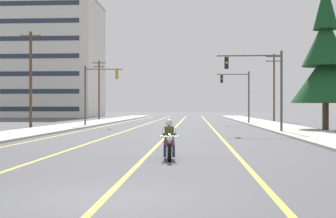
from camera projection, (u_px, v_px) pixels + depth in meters
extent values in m
plane|color=#47474C|center=(91.00, 200.00, 9.11)|extent=(400.00, 400.00, 0.00)
cube|color=yellow|center=(179.00, 124.00, 54.02)|extent=(0.16, 100.00, 0.01)
cube|color=yellow|center=(148.00, 123.00, 54.24)|extent=(0.16, 100.00, 0.01)
cube|color=yellow|center=(208.00, 124.00, 53.81)|extent=(0.16, 100.00, 0.01)
cube|color=yellow|center=(119.00, 123.00, 54.45)|extent=(0.16, 100.00, 0.01)
cube|color=#ADA89E|center=(270.00, 125.00, 48.43)|extent=(4.40, 110.00, 0.14)
cube|color=#ADA89E|center=(83.00, 124.00, 49.65)|extent=(4.40, 110.00, 0.14)
cylinder|color=black|center=(170.00, 152.00, 15.67)|extent=(0.17, 0.65, 0.64)
cylinder|color=black|center=(169.00, 148.00, 17.22)|extent=(0.17, 0.65, 0.64)
cylinder|color=silver|center=(169.00, 143.00, 15.77)|extent=(0.09, 0.33, 0.68)
sphere|color=white|center=(170.00, 138.00, 15.62)|extent=(0.20, 0.20, 0.20)
cylinder|color=silver|center=(169.00, 137.00, 15.81)|extent=(0.70, 0.09, 0.04)
ellipsoid|color=maroon|center=(169.00, 143.00, 16.32)|extent=(0.36, 0.58, 0.28)
cube|color=silver|center=(169.00, 149.00, 16.44)|extent=(0.27, 0.46, 0.24)
cube|color=black|center=(169.00, 144.00, 16.76)|extent=(0.32, 0.54, 0.12)
cube|color=maroon|center=(169.00, 141.00, 17.17)|extent=(0.23, 0.37, 0.08)
cylinder|color=silver|center=(165.00, 150.00, 16.84)|extent=(0.12, 0.55, 0.08)
cube|color=#4C512D|center=(169.00, 134.00, 16.72)|extent=(0.38, 0.27, 0.56)
sphere|color=silver|center=(169.00, 123.00, 16.70)|extent=(0.26, 0.26, 0.26)
cylinder|color=navy|center=(173.00, 144.00, 16.58)|extent=(0.17, 0.45, 0.30)
cylinder|color=navy|center=(174.00, 153.00, 16.40)|extent=(0.12, 0.16, 0.35)
cylinder|color=#4C512D|center=(175.00, 131.00, 16.46)|extent=(0.14, 0.53, 0.27)
cylinder|color=navy|center=(165.00, 144.00, 16.58)|extent=(0.17, 0.45, 0.30)
cylinder|color=navy|center=(165.00, 153.00, 16.40)|extent=(0.12, 0.16, 0.35)
cylinder|color=#4C512D|center=(164.00, 131.00, 16.46)|extent=(0.14, 0.53, 0.27)
cylinder|color=#47474C|center=(281.00, 92.00, 33.62)|extent=(0.18, 0.18, 6.20)
cylinder|color=#47474C|center=(249.00, 56.00, 33.74)|extent=(4.85, 0.13, 0.11)
cube|color=black|center=(226.00, 63.00, 33.84)|extent=(0.30, 0.24, 0.90)
sphere|color=black|center=(227.00, 59.00, 33.68)|extent=(0.18, 0.18, 0.18)
sphere|color=orange|center=(227.00, 63.00, 33.68)|extent=(0.18, 0.18, 0.18)
sphere|color=black|center=(227.00, 67.00, 33.68)|extent=(0.18, 0.18, 0.18)
cylinder|color=#47474C|center=(85.00, 96.00, 45.45)|extent=(0.18, 0.18, 6.20)
cylinder|color=#47474C|center=(104.00, 69.00, 45.45)|extent=(3.80, 0.34, 0.11)
cube|color=#B79319|center=(117.00, 75.00, 45.45)|extent=(0.31, 0.26, 0.90)
sphere|color=black|center=(117.00, 72.00, 45.61)|extent=(0.18, 0.18, 0.18)
sphere|color=orange|center=(117.00, 75.00, 45.61)|extent=(0.18, 0.18, 0.18)
sphere|color=black|center=(117.00, 78.00, 45.61)|extent=(0.18, 0.18, 0.18)
cylinder|color=#47474C|center=(249.00, 98.00, 52.38)|extent=(0.18, 0.18, 6.20)
cylinder|color=#47474C|center=(233.00, 74.00, 52.42)|extent=(3.75, 0.24, 0.11)
cube|color=black|center=(222.00, 79.00, 52.45)|extent=(0.31, 0.25, 0.90)
sphere|color=black|center=(222.00, 76.00, 52.29)|extent=(0.18, 0.18, 0.18)
sphere|color=orange|center=(222.00, 79.00, 52.29)|extent=(0.18, 0.18, 0.18)
sphere|color=black|center=(222.00, 81.00, 52.29)|extent=(0.18, 0.18, 0.18)
cylinder|color=#4C3828|center=(31.00, 80.00, 41.78)|extent=(0.26, 0.26, 9.03)
cube|color=#4C3828|center=(31.00, 36.00, 41.77)|extent=(1.96, 0.12, 0.12)
cylinder|color=slate|center=(22.00, 35.00, 41.82)|extent=(0.08, 0.08, 0.12)
cylinder|color=slate|center=(39.00, 35.00, 41.72)|extent=(0.08, 0.08, 0.12)
cylinder|color=brown|center=(274.00, 87.00, 64.09)|extent=(0.26, 0.26, 9.68)
cube|color=brown|center=(274.00, 57.00, 64.08)|extent=(2.28, 0.12, 0.12)
cylinder|color=slate|center=(267.00, 56.00, 64.14)|extent=(0.08, 0.08, 0.12)
cylinder|color=slate|center=(281.00, 56.00, 64.03)|extent=(0.08, 0.08, 0.12)
cube|color=brown|center=(274.00, 61.00, 64.08)|extent=(2.33, 0.12, 0.12)
cylinder|color=slate|center=(267.00, 60.00, 64.14)|extent=(0.08, 0.08, 0.12)
cylinder|color=slate|center=(281.00, 60.00, 64.03)|extent=(0.08, 0.08, 0.12)
cylinder|color=brown|center=(99.00, 90.00, 73.91)|extent=(0.26, 0.26, 9.77)
cube|color=brown|center=(99.00, 63.00, 73.90)|extent=(2.24, 0.12, 0.12)
cylinder|color=slate|center=(93.00, 62.00, 73.95)|extent=(0.08, 0.08, 0.12)
cylinder|color=slate|center=(105.00, 62.00, 73.84)|extent=(0.08, 0.08, 0.12)
cube|color=brown|center=(99.00, 67.00, 73.90)|extent=(1.86, 0.12, 0.12)
cylinder|color=slate|center=(94.00, 66.00, 73.95)|extent=(0.08, 0.08, 0.12)
cylinder|color=slate|center=(104.00, 66.00, 73.85)|extent=(0.08, 0.08, 0.12)
cylinder|color=#4C3828|center=(326.00, 117.00, 37.12)|extent=(0.52, 0.52, 2.32)
cone|color=#14421E|center=(326.00, 78.00, 37.11)|extent=(5.68, 5.68, 4.07)
cone|color=#14421E|center=(326.00, 42.00, 37.10)|extent=(3.86, 3.86, 4.07)
cone|color=#14421E|center=(326.00, 5.00, 37.10)|extent=(2.04, 2.04, 4.07)
cube|color=silver|center=(46.00, 61.00, 94.74)|extent=(21.96, 16.53, 23.94)
cube|color=#ABA9A3|center=(46.00, 3.00, 94.71)|extent=(22.20, 16.77, 0.40)
cube|color=#283342|center=(32.00, 109.00, 86.48)|extent=(18.44, 0.06, 0.90)
cube|color=#283342|center=(32.00, 91.00, 86.47)|extent=(18.44, 0.06, 0.90)
cube|color=#283342|center=(32.00, 74.00, 86.47)|extent=(18.44, 0.06, 0.90)
cube|color=#283342|center=(32.00, 56.00, 86.46)|extent=(18.44, 0.06, 0.90)
cube|color=#283342|center=(32.00, 38.00, 86.45)|extent=(18.44, 0.06, 0.90)
cube|color=#283342|center=(32.00, 21.00, 86.44)|extent=(18.44, 0.06, 0.90)
cube|color=#283342|center=(32.00, 3.00, 86.44)|extent=(18.44, 0.06, 0.90)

